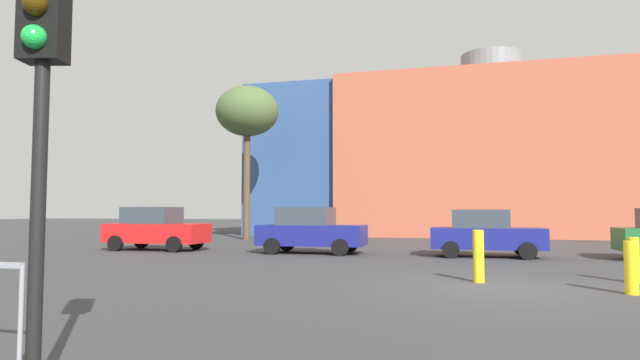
% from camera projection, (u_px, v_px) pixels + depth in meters
% --- Properties ---
extents(ground_plane, '(200.00, 200.00, 0.00)m').
position_uv_depth(ground_plane, '(501.00, 288.00, 10.65)').
color(ground_plane, '#38383A').
extents(building_backdrop, '(32.81, 10.66, 12.40)m').
position_uv_depth(building_backdrop, '(493.00, 158.00, 35.65)').
color(building_backdrop, '#B2563D').
rests_on(building_backdrop, ground_plane).
extents(parked_car_0, '(4.07, 2.00, 1.76)m').
position_uv_depth(parked_car_0, '(156.00, 229.00, 21.47)').
color(parked_car_0, red).
rests_on(parked_car_0, ground_plane).
extents(parked_car_1, '(4.00, 1.96, 1.73)m').
position_uv_depth(parked_car_1, '(310.00, 230.00, 19.79)').
color(parked_car_1, navy).
rests_on(parked_car_1, ground_plane).
extents(parked_car_2, '(3.79, 1.86, 1.64)m').
position_uv_depth(parked_car_2, '(485.00, 233.00, 18.19)').
color(parked_car_2, navy).
rests_on(parked_car_2, ground_plane).
extents(traffic_light_near_left, '(0.41, 0.39, 3.73)m').
position_uv_depth(traffic_light_near_left, '(41.00, 71.00, 4.41)').
color(traffic_light_near_left, black).
rests_on(traffic_light_near_left, ground_plane).
extents(bare_tree_0, '(3.63, 3.63, 8.85)m').
position_uv_depth(bare_tree_0, '(247.00, 113.00, 30.21)').
color(bare_tree_0, brown).
rests_on(bare_tree_0, ground_plane).
extents(bollard_yellow_0, '(0.24, 0.24, 1.16)m').
position_uv_depth(bollard_yellow_0, '(479.00, 256.00, 11.60)').
color(bollard_yellow_0, yellow).
rests_on(bollard_yellow_0, ground_plane).
extents(bollard_yellow_1, '(0.24, 0.24, 1.00)m').
position_uv_depth(bollard_yellow_1, '(634.00, 260.00, 11.53)').
color(bollard_yellow_1, yellow).
rests_on(bollard_yellow_1, ground_plane).
extents(bollard_yellow_2, '(0.24, 0.24, 1.01)m').
position_uv_depth(bollard_yellow_2, '(631.00, 268.00, 9.88)').
color(bollard_yellow_2, yellow).
rests_on(bollard_yellow_2, ground_plane).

